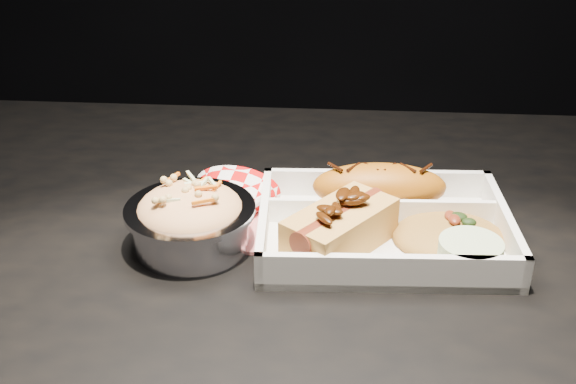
{
  "coord_description": "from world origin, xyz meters",
  "views": [
    {
      "loc": [
        0.01,
        -0.6,
        1.14
      ],
      "look_at": [
        -0.04,
        0.02,
        0.81
      ],
      "focal_mm": 45.0,
      "sensor_mm": 36.0,
      "label": 1
    }
  ],
  "objects_px": {
    "dining_table": "(324,330)",
    "foil_coleslaw_cup": "(191,218)",
    "food_tray": "(383,231)",
    "hotdog": "(340,225)",
    "fried_pastry": "(379,187)",
    "napkin_fork": "(221,212)"
  },
  "relations": [
    {
      "from": "food_tray",
      "to": "hotdog",
      "type": "height_order",
      "value": "hotdog"
    },
    {
      "from": "fried_pastry",
      "to": "hotdog",
      "type": "relative_size",
      "value": 1.13
    },
    {
      "from": "dining_table",
      "to": "food_tray",
      "type": "xyz_separation_m",
      "value": [
        0.06,
        0.04,
        0.1
      ]
    },
    {
      "from": "food_tray",
      "to": "hotdog",
      "type": "relative_size",
      "value": 2.03
    },
    {
      "from": "food_tray",
      "to": "fried_pastry",
      "type": "relative_size",
      "value": 1.8
    },
    {
      "from": "napkin_fork",
      "to": "hotdog",
      "type": "bearing_deg",
      "value": -9.31
    },
    {
      "from": "hotdog",
      "to": "napkin_fork",
      "type": "distance_m",
      "value": 0.13
    },
    {
      "from": "dining_table",
      "to": "foil_coleslaw_cup",
      "type": "bearing_deg",
      "value": 175.58
    },
    {
      "from": "hotdog",
      "to": "foil_coleslaw_cup",
      "type": "xyz_separation_m",
      "value": [
        -0.15,
        0.0,
        0.0
      ]
    },
    {
      "from": "dining_table",
      "to": "hotdog",
      "type": "xyz_separation_m",
      "value": [
        0.01,
        0.01,
        0.12
      ]
    },
    {
      "from": "dining_table",
      "to": "hotdog",
      "type": "bearing_deg",
      "value": 31.01
    },
    {
      "from": "food_tray",
      "to": "hotdog",
      "type": "distance_m",
      "value": 0.06
    },
    {
      "from": "food_tray",
      "to": "fried_pastry",
      "type": "xyz_separation_m",
      "value": [
        -0.0,
        0.06,
        0.02
      ]
    },
    {
      "from": "food_tray",
      "to": "napkin_fork",
      "type": "relative_size",
      "value": 1.57
    },
    {
      "from": "food_tray",
      "to": "foil_coleslaw_cup",
      "type": "bearing_deg",
      "value": -174.9
    },
    {
      "from": "food_tray",
      "to": "napkin_fork",
      "type": "distance_m",
      "value": 0.17
    },
    {
      "from": "dining_table",
      "to": "fried_pastry",
      "type": "height_order",
      "value": "fried_pastry"
    },
    {
      "from": "fried_pastry",
      "to": "napkin_fork",
      "type": "bearing_deg",
      "value": -166.93
    },
    {
      "from": "hotdog",
      "to": "dining_table",
      "type": "bearing_deg",
      "value": 159.19
    },
    {
      "from": "hotdog",
      "to": "foil_coleslaw_cup",
      "type": "distance_m",
      "value": 0.15
    },
    {
      "from": "hotdog",
      "to": "napkin_fork",
      "type": "relative_size",
      "value": 0.78
    },
    {
      "from": "food_tray",
      "to": "napkin_fork",
      "type": "height_order",
      "value": "napkin_fork"
    }
  ]
}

